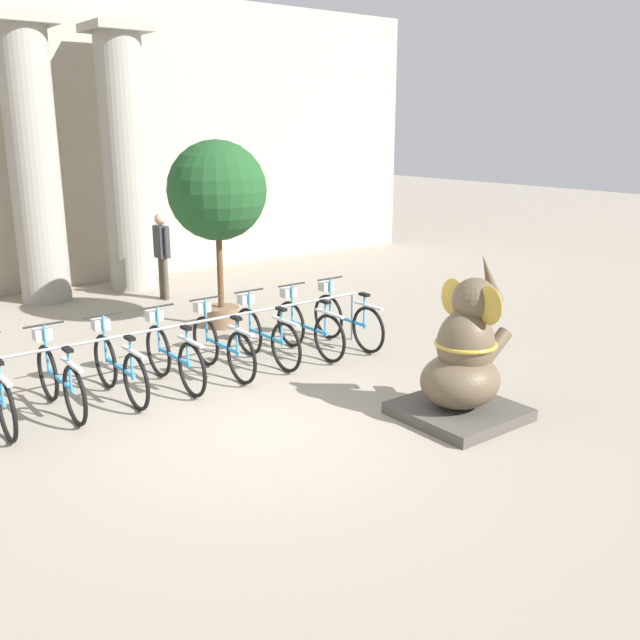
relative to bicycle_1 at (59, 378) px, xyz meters
name	(u,v)px	position (x,y,z in m)	size (l,w,h in m)	color
ground_plane	(262,426)	(1.64, -1.82, -0.41)	(60.00, 60.00, 0.00)	gray
building_facade	(16,140)	(1.64, 6.78, 2.59)	(20.00, 0.20, 6.00)	#B2A893
column_middle	(34,162)	(1.64, 5.78, 2.21)	(1.14, 1.14, 5.16)	gray
column_right	(125,160)	(3.43, 5.78, 2.21)	(1.14, 1.14, 5.16)	gray
bike_rack	(192,331)	(1.82, 0.13, 0.23)	(5.71, 0.05, 0.77)	gray
bicycle_1	(59,378)	(0.00, 0.00, 0.00)	(0.48, 1.67, 0.99)	black
bicycle_2	(119,366)	(0.73, 0.00, 0.00)	(0.48, 1.67, 0.99)	black
bicycle_3	(173,355)	(1.46, -0.02, 0.00)	(0.48, 1.67, 0.99)	black
bicycle_4	(222,345)	(2.19, 0.00, 0.00)	(0.48, 1.67, 0.99)	black
bicycle_5	(265,335)	(2.92, 0.03, 0.00)	(0.48, 1.67, 0.99)	black
bicycle_6	(308,327)	(3.65, -0.01, 0.00)	(0.48, 1.67, 0.99)	black
bicycle_7	(346,319)	(4.38, -0.02, 0.00)	(0.48, 1.67, 0.99)	black
elephant_statue	(464,363)	(3.65, -3.00, 0.24)	(1.27, 1.27, 1.92)	#4C4742
person_pedestrian	(162,248)	(3.48, 4.47, 0.59)	(0.22, 0.47, 1.68)	brown
potted_tree	(217,194)	(3.39, 2.09, 1.80)	(1.61, 1.61, 3.08)	brown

